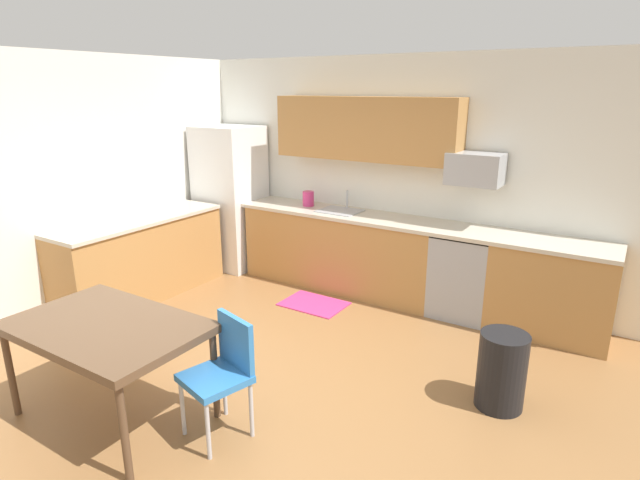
{
  "coord_description": "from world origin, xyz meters",
  "views": [
    {
      "loc": [
        2.41,
        -2.81,
        2.35
      ],
      "look_at": [
        0.0,
        1.0,
        1.0
      ],
      "focal_mm": 28.78,
      "sensor_mm": 36.0,
      "label": 1
    }
  ],
  "objects_px": {
    "oven_range": "(464,274)",
    "microwave": "(475,169)",
    "chair_near_table": "(223,368)",
    "trash_bin": "(502,371)",
    "dining_table": "(107,331)",
    "refrigerator": "(231,198)",
    "kettle": "(308,199)"
  },
  "relations": [
    {
      "from": "refrigerator",
      "to": "kettle",
      "type": "xyz_separation_m",
      "value": [
        1.16,
        0.13,
        0.09
      ]
    },
    {
      "from": "chair_near_table",
      "to": "trash_bin",
      "type": "height_order",
      "value": "chair_near_table"
    },
    {
      "from": "trash_bin",
      "to": "oven_range",
      "type": "bearing_deg",
      "value": 117.13
    },
    {
      "from": "microwave",
      "to": "trash_bin",
      "type": "distance_m",
      "value": 2.17
    },
    {
      "from": "chair_near_table",
      "to": "kettle",
      "type": "xyz_separation_m",
      "value": [
        -1.21,
        2.89,
        0.52
      ]
    },
    {
      "from": "microwave",
      "to": "chair_near_table",
      "type": "bearing_deg",
      "value": -105.03
    },
    {
      "from": "dining_table",
      "to": "trash_bin",
      "type": "bearing_deg",
      "value": 34.64
    },
    {
      "from": "oven_range",
      "to": "microwave",
      "type": "bearing_deg",
      "value": 90.0
    },
    {
      "from": "chair_near_table",
      "to": "refrigerator",
      "type": "bearing_deg",
      "value": 130.64
    },
    {
      "from": "oven_range",
      "to": "kettle",
      "type": "bearing_deg",
      "value": 178.57
    },
    {
      "from": "oven_range",
      "to": "trash_bin",
      "type": "xyz_separation_m",
      "value": [
        0.77,
        -1.5,
        -0.16
      ]
    },
    {
      "from": "refrigerator",
      "to": "chair_near_table",
      "type": "xyz_separation_m",
      "value": [
        2.37,
        -2.76,
        -0.43
      ]
    },
    {
      "from": "oven_range",
      "to": "dining_table",
      "type": "distance_m",
      "value": 3.53
    },
    {
      "from": "chair_near_table",
      "to": "microwave",
      "type": "bearing_deg",
      "value": 74.97
    },
    {
      "from": "oven_range",
      "to": "trash_bin",
      "type": "height_order",
      "value": "oven_range"
    },
    {
      "from": "oven_range",
      "to": "chair_near_table",
      "type": "xyz_separation_m",
      "value": [
        -0.79,
        -2.84,
        0.05
      ]
    },
    {
      "from": "microwave",
      "to": "refrigerator",
      "type": "bearing_deg",
      "value": -176.74
    },
    {
      "from": "refrigerator",
      "to": "microwave",
      "type": "bearing_deg",
      "value": 3.26
    },
    {
      "from": "refrigerator",
      "to": "trash_bin",
      "type": "bearing_deg",
      "value": -19.85
    },
    {
      "from": "dining_table",
      "to": "oven_range",
      "type": "bearing_deg",
      "value": 62.88
    },
    {
      "from": "trash_bin",
      "to": "kettle",
      "type": "height_order",
      "value": "kettle"
    },
    {
      "from": "chair_near_table",
      "to": "kettle",
      "type": "distance_m",
      "value": 3.17
    },
    {
      "from": "microwave",
      "to": "oven_range",
      "type": "bearing_deg",
      "value": -90.0
    },
    {
      "from": "dining_table",
      "to": "trash_bin",
      "type": "height_order",
      "value": "dining_table"
    },
    {
      "from": "trash_bin",
      "to": "chair_near_table",
      "type": "bearing_deg",
      "value": -139.23
    },
    {
      "from": "refrigerator",
      "to": "microwave",
      "type": "xyz_separation_m",
      "value": [
        3.16,
        0.18,
        0.62
      ]
    },
    {
      "from": "dining_table",
      "to": "chair_near_table",
      "type": "distance_m",
      "value": 0.89
    },
    {
      "from": "refrigerator",
      "to": "trash_bin",
      "type": "relative_size",
      "value": 3.12
    },
    {
      "from": "chair_near_table",
      "to": "kettle",
      "type": "relative_size",
      "value": 4.25
    },
    {
      "from": "oven_range",
      "to": "microwave",
      "type": "distance_m",
      "value": 1.1
    },
    {
      "from": "oven_range",
      "to": "microwave",
      "type": "height_order",
      "value": "microwave"
    },
    {
      "from": "microwave",
      "to": "chair_near_table",
      "type": "height_order",
      "value": "microwave"
    }
  ]
}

